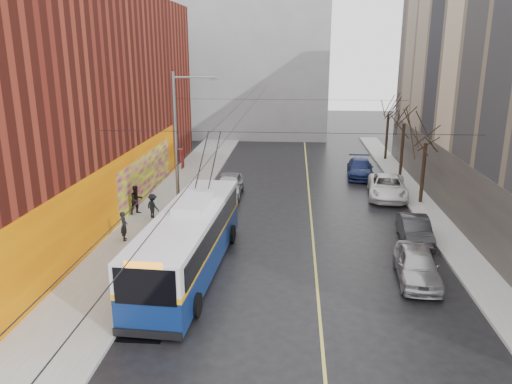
{
  "coord_description": "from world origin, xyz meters",
  "views": [
    {
      "loc": [
        0.36,
        -17.25,
        10.16
      ],
      "look_at": [
        -1.6,
        7.78,
        2.96
      ],
      "focal_mm": 35.0,
      "sensor_mm": 36.0,
      "label": 1
    }
  ],
  "objects_px": {
    "parked_car_b": "(415,230)",
    "parked_car_d": "(360,168)",
    "pedestrian_b": "(137,200)",
    "tree_mid": "(405,114)",
    "parked_car_a": "(417,265)",
    "streetlight_pole": "(179,147)",
    "parked_car_c": "(387,187)",
    "pedestrian_a": "(124,226)",
    "tree_near": "(427,131)",
    "pedestrian_c": "(153,206)",
    "trolleybus": "(189,240)",
    "tree_far": "(389,106)",
    "following_car": "(229,185)"
  },
  "relations": [
    {
      "from": "tree_mid",
      "to": "parked_car_a",
      "type": "xyz_separation_m",
      "value": [
        -2.99,
        -18.98,
        -4.49
      ]
    },
    {
      "from": "parked_car_a",
      "to": "pedestrian_b",
      "type": "distance_m",
      "value": 17.4
    },
    {
      "from": "pedestrian_c",
      "to": "parked_car_c",
      "type": "bearing_deg",
      "value": -122.84
    },
    {
      "from": "tree_near",
      "to": "following_car",
      "type": "bearing_deg",
      "value": 175.95
    },
    {
      "from": "tree_near",
      "to": "tree_mid",
      "type": "distance_m",
      "value": 7.01
    },
    {
      "from": "streetlight_pole",
      "to": "pedestrian_c",
      "type": "xyz_separation_m",
      "value": [
        -2.09,
        1.32,
        -3.94
      ]
    },
    {
      "from": "parked_car_b",
      "to": "parked_car_d",
      "type": "height_order",
      "value": "parked_car_d"
    },
    {
      "from": "parked_car_d",
      "to": "pedestrian_b",
      "type": "xyz_separation_m",
      "value": [
        -15.25,
        -11.26,
        0.33
      ]
    },
    {
      "from": "parked_car_b",
      "to": "pedestrian_a",
      "type": "distance_m",
      "value": 15.8
    },
    {
      "from": "parked_car_d",
      "to": "pedestrian_b",
      "type": "distance_m",
      "value": 18.96
    },
    {
      "from": "pedestrian_b",
      "to": "parked_car_a",
      "type": "bearing_deg",
      "value": -73.61
    },
    {
      "from": "streetlight_pole",
      "to": "parked_car_a",
      "type": "bearing_deg",
      "value": -26.21
    },
    {
      "from": "parked_car_a",
      "to": "parked_car_b",
      "type": "xyz_separation_m",
      "value": [
        0.99,
        4.84,
        -0.07
      ]
    },
    {
      "from": "tree_mid",
      "to": "following_car",
      "type": "relative_size",
      "value": 1.4
    },
    {
      "from": "parked_car_b",
      "to": "pedestrian_b",
      "type": "height_order",
      "value": "pedestrian_b"
    },
    {
      "from": "pedestrian_b",
      "to": "pedestrian_c",
      "type": "height_order",
      "value": "pedestrian_b"
    },
    {
      "from": "streetlight_pole",
      "to": "tree_far",
      "type": "distance_m",
      "value": 25.09
    },
    {
      "from": "parked_car_a",
      "to": "parked_car_d",
      "type": "distance_m",
      "value": 19.25
    },
    {
      "from": "tree_near",
      "to": "tree_mid",
      "type": "relative_size",
      "value": 0.96
    },
    {
      "from": "pedestrian_a",
      "to": "pedestrian_b",
      "type": "relative_size",
      "value": 0.89
    },
    {
      "from": "streetlight_pole",
      "to": "trolleybus",
      "type": "height_order",
      "value": "streetlight_pole"
    },
    {
      "from": "parked_car_b",
      "to": "parked_car_d",
      "type": "distance_m",
      "value": 14.45
    },
    {
      "from": "parked_car_c",
      "to": "pedestrian_b",
      "type": "bearing_deg",
      "value": -155.5
    },
    {
      "from": "following_car",
      "to": "pedestrian_b",
      "type": "xyz_separation_m",
      "value": [
        -5.18,
        -4.94,
        0.25
      ]
    },
    {
      "from": "trolleybus",
      "to": "pedestrian_c",
      "type": "relative_size",
      "value": 8.05
    },
    {
      "from": "parked_car_b",
      "to": "parked_car_c",
      "type": "xyz_separation_m",
      "value": [
        0.0,
        8.57,
        0.09
      ]
    },
    {
      "from": "tree_mid",
      "to": "parked_car_a",
      "type": "distance_m",
      "value": 19.73
    },
    {
      "from": "trolleybus",
      "to": "parked_car_a",
      "type": "xyz_separation_m",
      "value": [
        10.44,
        -0.1,
        -0.84
      ]
    },
    {
      "from": "tree_far",
      "to": "parked_car_b",
      "type": "xyz_separation_m",
      "value": [
        -2.0,
        -21.14,
        -4.45
      ]
    },
    {
      "from": "parked_car_b",
      "to": "parked_car_d",
      "type": "relative_size",
      "value": 0.83
    },
    {
      "from": "parked_car_a",
      "to": "following_car",
      "type": "bearing_deg",
      "value": 132.51
    },
    {
      "from": "parked_car_a",
      "to": "following_car",
      "type": "relative_size",
      "value": 0.94
    },
    {
      "from": "tree_near",
      "to": "pedestrian_b",
      "type": "distance_m",
      "value": 19.28
    },
    {
      "from": "pedestrian_a",
      "to": "pedestrian_b",
      "type": "xyz_separation_m",
      "value": [
        -0.72,
        4.49,
        0.1
      ]
    },
    {
      "from": "tree_mid",
      "to": "pedestrian_b",
      "type": "bearing_deg",
      "value": -149.21
    },
    {
      "from": "streetlight_pole",
      "to": "tree_near",
      "type": "height_order",
      "value": "streetlight_pole"
    },
    {
      "from": "pedestrian_b",
      "to": "pedestrian_c",
      "type": "distance_m",
      "value": 1.41
    },
    {
      "from": "tree_near",
      "to": "parked_car_c",
      "type": "xyz_separation_m",
      "value": [
        -2.0,
        1.43,
        -4.2
      ]
    },
    {
      "from": "tree_mid",
      "to": "parked_car_d",
      "type": "bearing_deg",
      "value": 175.27
    },
    {
      "from": "tree_near",
      "to": "parked_car_c",
      "type": "distance_m",
      "value": 4.86
    },
    {
      "from": "streetlight_pole",
      "to": "following_car",
      "type": "distance_m",
      "value": 8.24
    },
    {
      "from": "parked_car_d",
      "to": "tree_mid",
      "type": "bearing_deg",
      "value": -0.68
    },
    {
      "from": "streetlight_pole",
      "to": "pedestrian_a",
      "type": "height_order",
      "value": "streetlight_pole"
    },
    {
      "from": "parked_car_a",
      "to": "streetlight_pole",
      "type": "bearing_deg",
      "value": 157.78
    },
    {
      "from": "parked_car_c",
      "to": "pedestrian_a",
      "type": "height_order",
      "value": "pedestrian_a"
    },
    {
      "from": "tree_far",
      "to": "pedestrian_a",
      "type": "relative_size",
      "value": 4.05
    },
    {
      "from": "tree_far",
      "to": "pedestrian_b",
      "type": "xyz_separation_m",
      "value": [
        -18.45,
        -18.0,
        -4.08
      ]
    },
    {
      "from": "parked_car_a",
      "to": "parked_car_b",
      "type": "relative_size",
      "value": 1.07
    },
    {
      "from": "tree_far",
      "to": "trolleybus",
      "type": "height_order",
      "value": "tree_far"
    },
    {
      "from": "pedestrian_a",
      "to": "pedestrian_c",
      "type": "xyz_separation_m",
      "value": [
        0.51,
        3.81,
        -0.05
      ]
    }
  ]
}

